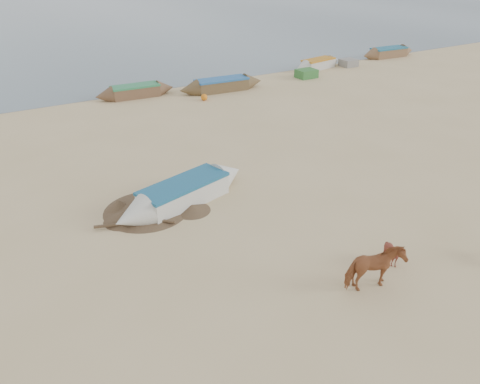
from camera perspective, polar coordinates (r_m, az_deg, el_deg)
name	(u,v)px	position (r m, az deg, el deg)	size (l,w,h in m)	color
ground	(304,270)	(15.32, 7.76, -9.37)	(140.00, 140.00, 0.00)	tan
sea	(0,8)	(92.14, -27.24, 19.34)	(160.00, 160.00, 0.00)	slate
cow_adult	(374,269)	(14.57, 16.06, -8.98)	(0.79, 1.73, 1.46)	#985731
calf_front	(394,254)	(15.94, 18.21, -7.14)	(0.70, 0.79, 0.87)	maroon
near_canoe	(184,193)	(18.80, -6.85, -0.06)	(6.39, 1.35, 0.93)	beige
debris_pile	(146,206)	(18.57, -11.42, -1.67)	(3.32, 3.32, 0.44)	brown
waterline_canoes	(160,89)	(33.47, -9.79, 12.29)	(52.30, 4.71, 0.91)	beige
beach_clutter	(173,92)	(32.99, -8.20, 11.94)	(45.13, 4.79, 0.64)	#326F32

